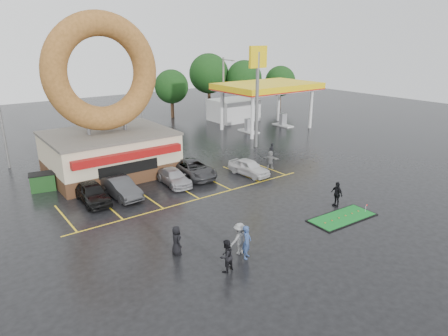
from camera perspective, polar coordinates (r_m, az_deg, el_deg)
ground at (r=27.29m, az=0.40°, el=-6.62°), size 120.00×120.00×0.00m
donut_shop at (r=35.53m, az=-16.36°, el=6.14°), size 10.20×8.70×13.50m
gas_station at (r=54.18m, az=4.05°, el=9.98°), size 12.30×13.65×5.90m
shell_sign at (r=42.47m, az=4.81°, el=12.67°), size 2.20×0.36×10.60m
streetlight_left at (r=40.53m, az=-29.30°, el=6.44°), size 0.40×2.21×9.00m
streetlight_mid at (r=45.35m, az=-11.69°, el=9.41°), size 0.40×2.21×9.00m
streetlight_right at (r=52.31m, az=-0.03°, el=10.93°), size 0.40×2.21×9.00m
tree_far_a at (r=64.72m, az=2.89°, el=12.68°), size 5.60×5.60×8.00m
tree_far_b at (r=67.30m, az=8.03°, el=12.19°), size 4.90×4.90×7.00m
tree_far_c at (r=65.45m, az=-2.17°, el=13.33°), size 6.30×6.30×9.00m
tree_far_d at (r=59.69m, az=-7.51°, el=11.45°), size 4.90×4.90×7.00m
car_black at (r=30.44m, az=-18.29°, el=-3.36°), size 1.89×4.41×1.48m
car_dgrey at (r=30.87m, az=-14.57°, el=-2.72°), size 1.85×4.58×1.48m
car_silver at (r=32.70m, az=-7.18°, el=-1.30°), size 2.06×4.34×1.22m
car_grey at (r=34.30m, az=-4.44°, el=-0.07°), size 2.65×5.30×1.44m
car_white at (r=34.70m, az=3.57°, el=0.11°), size 2.07×4.20×1.38m
person_blue at (r=21.93m, az=3.27°, el=-10.49°), size 0.83×0.77×1.90m
person_blackjkt at (r=20.78m, az=0.29°, el=-12.43°), size 0.97×0.83×1.76m
person_hoodie at (r=22.31m, az=2.24°, el=-10.04°), size 1.20×0.70×1.83m
person_bystander at (r=22.44m, az=-6.82°, el=-10.21°), size 0.62×0.87×1.67m
person_cameraman at (r=29.35m, az=15.80°, el=-3.59°), size 0.60×1.11×1.81m
person_walker_near at (r=36.45m, az=6.63°, el=1.18°), size 1.41×1.50×1.69m
person_walker_far at (r=39.42m, az=6.80°, el=2.44°), size 0.60×0.40×1.62m
dumpster at (r=34.29m, az=-24.48°, el=-1.86°), size 2.00×1.53×1.30m
putting_green at (r=27.87m, az=16.53°, el=-6.79°), size 4.90×2.30×0.60m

